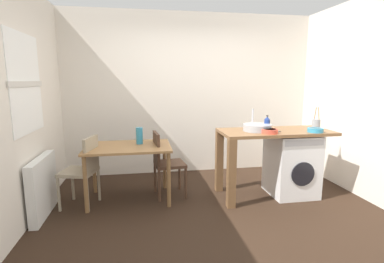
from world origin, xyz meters
name	(u,v)px	position (x,y,z in m)	size (l,w,h in m)	color
ground_plane	(214,212)	(0.00, 0.00, 0.00)	(5.46, 5.46, 0.00)	black
wall_back	(191,94)	(0.00, 1.75, 1.35)	(4.60, 0.10, 2.70)	silver
wall_window_side	(11,104)	(-2.15, 0.00, 1.35)	(0.12, 3.80, 2.70)	silver
wall_counter_side	(381,99)	(2.15, 0.00, 1.35)	(0.10, 3.80, 2.70)	silver
radiator	(43,187)	(-2.02, 0.30, 0.35)	(0.10, 0.80, 0.70)	white
dining_table	(128,153)	(-1.03, 0.59, 0.64)	(1.10, 0.76, 0.74)	#9E7042
chair_person_seat	(84,168)	(-1.58, 0.47, 0.51)	(0.49, 0.49, 0.90)	gray
chair_opposite	(164,160)	(-0.55, 0.63, 0.51)	(0.44, 0.44, 0.90)	#4C3323
kitchen_counter	(260,142)	(0.73, 0.40, 0.76)	(1.50, 0.68, 0.92)	brown
washing_machine	(291,164)	(1.20, 0.40, 0.43)	(0.60, 0.61, 0.86)	white
sink_basin	(257,128)	(0.68, 0.40, 0.97)	(0.38, 0.38, 0.09)	#9EA0A5
tap	(252,119)	(0.68, 0.58, 1.06)	(0.02, 0.02, 0.28)	#B2B2B7
bottle_tall_green	(267,123)	(0.85, 0.47, 1.01)	(0.08, 0.08, 0.20)	navy
mixing_bowl	(270,131)	(0.77, 0.20, 0.95)	(0.21, 0.21, 0.06)	#D84C38
utensil_crock	(316,124)	(1.57, 0.45, 0.99)	(0.11, 0.11, 0.30)	gray
colander	(315,130)	(1.39, 0.18, 0.95)	(0.20, 0.20, 0.06)	teal
vase	(139,136)	(-0.88, 0.69, 0.85)	(0.09, 0.09, 0.22)	teal
scissors	(275,131)	(0.89, 0.30, 0.92)	(0.15, 0.06, 0.01)	#B2B2B7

